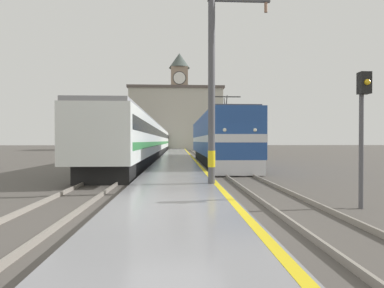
{
  "coord_description": "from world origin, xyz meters",
  "views": [
    {
      "loc": [
        0.08,
        -7.6,
        1.9
      ],
      "look_at": [
        1.37,
        19.05,
        1.63
      ],
      "focal_mm": 28.0,
      "sensor_mm": 36.0,
      "label": 1
    }
  ],
  "objects_px": {
    "catenary_mast": "(214,82)",
    "clock_tower": "(179,98)",
    "passenger_train": "(152,140)",
    "signal_post": "(363,117)",
    "locomotive_train": "(217,140)"
  },
  "relations": [
    {
      "from": "locomotive_train",
      "to": "catenary_mast",
      "type": "distance_m",
      "value": 14.1
    },
    {
      "from": "signal_post",
      "to": "passenger_train",
      "type": "bearing_deg",
      "value": 105.75
    },
    {
      "from": "catenary_mast",
      "to": "signal_post",
      "type": "distance_m",
      "value": 4.98
    },
    {
      "from": "catenary_mast",
      "to": "clock_tower",
      "type": "height_order",
      "value": "clock_tower"
    },
    {
      "from": "passenger_train",
      "to": "clock_tower",
      "type": "relative_size",
      "value": 2.31
    },
    {
      "from": "catenary_mast",
      "to": "clock_tower",
      "type": "relative_size",
      "value": 0.33
    },
    {
      "from": "passenger_train",
      "to": "catenary_mast",
      "type": "height_order",
      "value": "catenary_mast"
    },
    {
      "from": "clock_tower",
      "to": "catenary_mast",
      "type": "bearing_deg",
      "value": -89.16
    },
    {
      "from": "passenger_train",
      "to": "signal_post",
      "type": "height_order",
      "value": "signal_post"
    },
    {
      "from": "passenger_train",
      "to": "catenary_mast",
      "type": "xyz_separation_m",
      "value": [
        4.6,
        -27.08,
        2.08
      ]
    },
    {
      "from": "clock_tower",
      "to": "signal_post",
      "type": "height_order",
      "value": "clock_tower"
    },
    {
      "from": "catenary_mast",
      "to": "clock_tower",
      "type": "bearing_deg",
      "value": 90.84
    },
    {
      "from": "catenary_mast",
      "to": "signal_post",
      "type": "relative_size",
      "value": 1.97
    },
    {
      "from": "locomotive_train",
      "to": "signal_post",
      "type": "height_order",
      "value": "locomotive_train"
    },
    {
      "from": "passenger_train",
      "to": "locomotive_train",
      "type": "bearing_deg",
      "value": -63.79
    }
  ]
}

